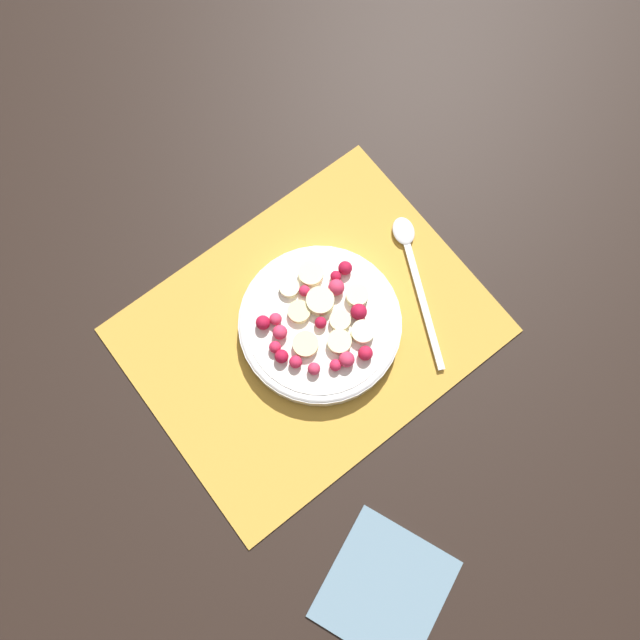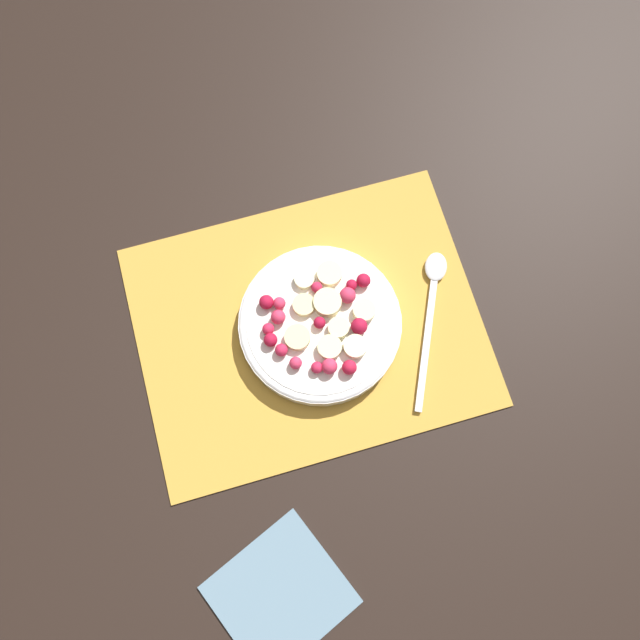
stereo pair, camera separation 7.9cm
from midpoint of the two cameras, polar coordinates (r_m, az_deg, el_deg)
name	(u,v)px [view 1 (the left image)]	position (r m, az deg, el deg)	size (l,w,h in m)	color
ground_plane	(309,330)	(0.82, -3.74, -1.46)	(3.00, 3.00, 0.00)	black
placemat	(309,330)	(0.82, -3.75, -1.41)	(0.45, 0.35, 0.01)	gold
fruit_bowl	(320,323)	(0.80, -2.73, -0.81)	(0.21, 0.21, 0.05)	white
spoon	(411,260)	(0.85, 5.78, 5.02)	(0.11, 0.20, 0.01)	silver
napkin	(385,589)	(0.80, 3.02, -23.89)	(0.18, 0.18, 0.01)	slate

